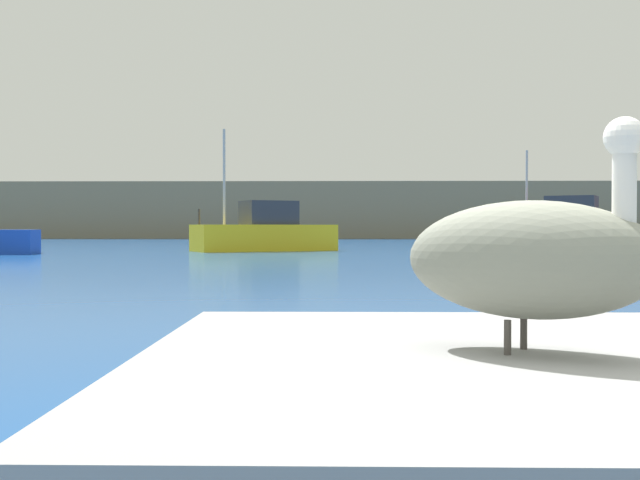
{
  "coord_description": "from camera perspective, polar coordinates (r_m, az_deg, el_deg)",
  "views": [
    {
      "loc": [
        -0.91,
        -3.42,
        1.15
      ],
      "look_at": [
        -1.22,
        12.96,
        0.86
      ],
      "focal_mm": 44.02,
      "sensor_mm": 36.0,
      "label": 1
    }
  ],
  "objects": [
    {
      "name": "fishing_boat_red",
      "position": [
        41.7,
        17.86,
        0.59
      ],
      "size": [
        8.03,
        5.56,
        5.09
      ],
      "rotation": [
        0.0,
        0.0,
        2.7
      ],
      "color": "red",
      "rests_on": "ground"
    },
    {
      "name": "pier_dock",
      "position": [
        3.43,
        14.87,
        -13.13
      ],
      "size": [
        3.2,
        3.08,
        0.63
      ],
      "primitive_type": "cube",
      "color": "gray",
      "rests_on": "ground"
    },
    {
      "name": "fishing_boat_yellow",
      "position": [
        36.69,
        -4.0,
        0.55
      ],
      "size": [
        6.88,
        5.01,
        5.57
      ],
      "rotation": [
        0.0,
        0.0,
        3.62
      ],
      "color": "yellow",
      "rests_on": "ground"
    },
    {
      "name": "hillside_backdrop",
      "position": [
        79.23,
        1.73,
        2.09
      ],
      "size": [
        140.0,
        14.02,
        5.33
      ],
      "primitive_type": "cube",
      "color": "#7F755B",
      "rests_on": "ground"
    },
    {
      "name": "pelican",
      "position": [
        3.33,
        15.13,
        -1.2
      ],
      "size": [
        1.28,
        1.03,
        0.94
      ],
      "rotation": [
        0.0,
        0.0,
        -0.6
      ],
      "color": "gray",
      "rests_on": "pier_dock"
    }
  ]
}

